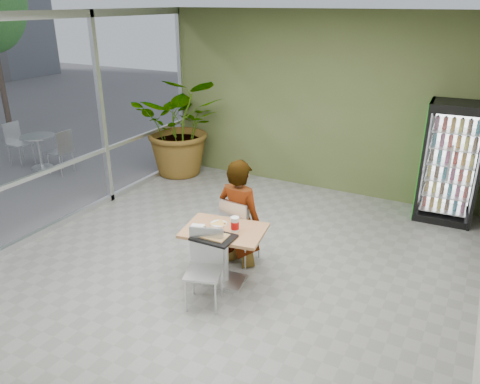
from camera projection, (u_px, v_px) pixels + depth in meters
name	position (u px, v px, depth m)	size (l,w,h in m)	color
ground	(224.00, 273.00, 6.15)	(7.00, 7.00, 0.00)	gray
room_envelope	(223.00, 157.00, 5.54)	(6.00, 7.00, 3.20)	beige
storefront_frame	(45.00, 128.00, 6.84)	(0.10, 7.00, 3.20)	silver
dining_table	(224.00, 245.00, 5.76)	(1.07, 0.83, 0.75)	#BA814F
chair_far	(237.00, 227.00, 6.19)	(0.45, 0.45, 0.94)	silver
chair_near	(205.00, 261.00, 5.42)	(0.51, 0.52, 0.91)	silver
seated_woman	(239.00, 223.00, 6.21)	(0.65, 0.42, 1.77)	black
pizza_plate	(219.00, 223.00, 5.80)	(0.28, 0.21, 0.03)	white
soda_cup	(235.00, 224.00, 5.60)	(0.10, 0.10, 0.18)	white
napkin_stack	(197.00, 227.00, 5.70)	(0.16, 0.16, 0.02)	white
cafeteria_tray	(214.00, 238.00, 5.45)	(0.48, 0.35, 0.03)	black
beverage_fridge	(451.00, 163.00, 7.35)	(0.90, 0.70, 1.91)	black
potted_plant	(182.00, 126.00, 9.33)	(1.80, 1.56, 2.00)	#2C6729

